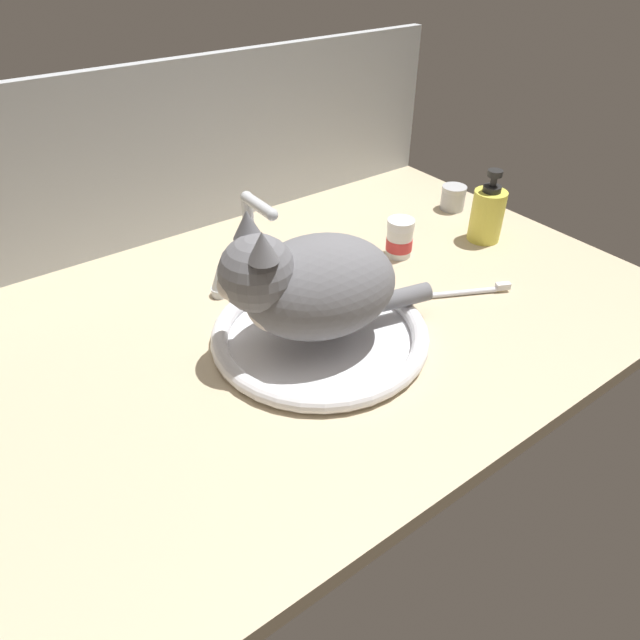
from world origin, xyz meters
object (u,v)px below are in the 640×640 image
(faucet, at_px, (253,251))
(metal_jar, at_px, (453,198))
(sink_basin, at_px, (320,334))
(toothbrush, at_px, (471,291))
(soap_pump_bottle, at_px, (487,214))
(pill_bottle, at_px, (400,239))
(cat, at_px, (307,285))

(faucet, height_order, metal_jar, faucet)
(sink_basin, relative_size, metal_jar, 6.24)
(sink_basin, xyz_separation_m, toothbrush, (0.30, -0.05, -0.01))
(sink_basin, height_order, metal_jar, metal_jar)
(soap_pump_bottle, bearing_deg, faucet, 165.08)
(faucet, xyz_separation_m, metal_jar, (0.54, 0.01, -0.05))
(soap_pump_bottle, bearing_deg, pill_bottle, 163.88)
(pill_bottle, bearing_deg, soap_pump_bottle, -16.12)
(cat, bearing_deg, faucet, 83.91)
(cat, xyz_separation_m, pill_bottle, (0.31, 0.13, -0.08))
(pill_bottle, height_order, toothbrush, pill_bottle)
(cat, height_order, metal_jar, cat)
(sink_basin, relative_size, toothbrush, 2.42)
(soap_pump_bottle, height_order, metal_jar, soap_pump_bottle)
(soap_pump_bottle, bearing_deg, toothbrush, -144.73)
(faucet, bearing_deg, sink_basin, -90.00)
(toothbrush, bearing_deg, sink_basin, 169.91)
(faucet, xyz_separation_m, toothbrush, (0.30, -0.26, -0.07))
(soap_pump_bottle, height_order, toothbrush, soap_pump_bottle)
(faucet, height_order, soap_pump_bottle, faucet)
(sink_basin, distance_m, pill_bottle, 0.32)
(soap_pump_bottle, bearing_deg, metal_jar, 68.44)
(sink_basin, distance_m, cat, 0.10)
(sink_basin, xyz_separation_m, metal_jar, (0.54, 0.22, 0.02))
(soap_pump_bottle, relative_size, toothbrush, 1.04)
(sink_basin, xyz_separation_m, soap_pump_bottle, (0.48, 0.08, 0.05))
(cat, distance_m, toothbrush, 0.35)
(faucet, height_order, toothbrush, faucet)
(metal_jar, bearing_deg, cat, -159.23)
(sink_basin, height_order, cat, cat)
(cat, xyz_separation_m, toothbrush, (0.32, -0.06, -0.11))
(cat, distance_m, soap_pump_bottle, 0.51)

